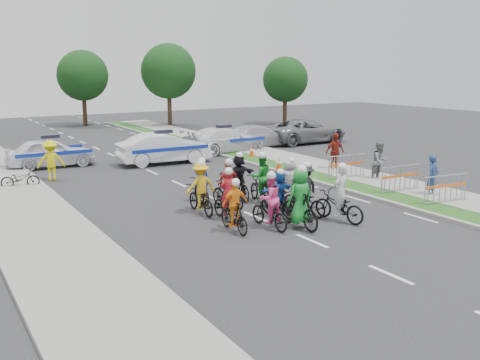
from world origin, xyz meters
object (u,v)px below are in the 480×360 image
rider_9 (228,189)px  cone_1 (252,152)px  spectator_0 (433,176)px  spectator_1 (380,161)px  rider_6 (227,203)px  parked_bike (20,179)px  civilian_suv (306,131)px  barrier_0 (446,190)px  rider_8 (261,184)px  spectator_2 (335,152)px  tree_4 (83,76)px  rider_10 (201,193)px  rider_3 (234,211)px  rider_4 (304,194)px  tree_1 (169,71)px  cone_0 (279,165)px  rider_1 (300,204)px  barrier_1 (400,180)px  barrier_2 (347,167)px  rider_12 (201,187)px  tree_2 (285,80)px  rider_7 (289,187)px  police_car_2 (224,140)px  rider_11 (238,180)px  civilian_sedan (258,136)px  rider_2 (269,207)px  rider_5 (279,197)px  police_car_0 (51,152)px  marshal_hiviz (51,160)px  police_car_1 (164,148)px  rider_0 (339,202)px

rider_9 → cone_1: rider_9 is taller
spectator_0 → spectator_1: (0.45, 3.17, 0.05)m
rider_6 → parked_bike: bearing=-60.6°
civilian_suv → barrier_0: (-5.82, -15.47, -0.22)m
rider_6 → rider_8: size_ratio=0.90×
spectator_2 → tree_4: size_ratio=0.29×
rider_9 → tree_4: 29.99m
rider_10 → parked_bike: (-4.57, 7.36, -0.33)m
rider_3 → rider_9: rider_9 is taller
rider_4 → tree_1: 28.95m
spectator_0 → cone_0: spectator_0 is taller
rider_4 → tree_4: size_ratio=0.30×
rider_1 → barrier_1: 6.44m
barrier_2 → rider_12: bearing=-178.8°
tree_2 → rider_7: bearing=-125.8°
barrier_1 → police_car_2: bearing=93.7°
rider_6 → rider_11: (1.76, 2.20, 0.18)m
rider_11 → civilian_sedan: 13.46m
rider_2 → parked_bike: (-5.60, 9.98, -0.28)m
rider_3 → rider_10: rider_10 is taller
spectator_0 → spectator_2: bearing=72.7°
rider_2 → police_car_2: rider_2 is taller
rider_4 → rider_7: 1.24m
rider_5 → cone_0: size_ratio=2.37×
rider_2 → rider_3: (-1.13, 0.21, -0.02)m
spectator_2 → rider_7: bearing=-142.9°
police_car_0 → civilian_sedan: 12.47m
barrier_2 → cone_1: bearing=94.1°
rider_5 → parked_bike: (-6.56, 9.13, -0.31)m
civilian_sedan → police_car_0: bearing=84.7°
marshal_hiviz → tree_4: (7.47, 21.44, 3.29)m
barrier_2 → spectator_2: bearing=63.3°
rider_7 → spectator_2: spectator_2 is taller
marshal_hiviz → parked_bike: 1.78m
police_car_0 → barrier_0: 18.49m
rider_9 → parked_bike: 9.24m
rider_7 → spectator_2: bearing=-143.1°
tree_2 → rider_12: bearing=-132.5°
rider_1 → police_car_1: bearing=-93.7°
tree_4 → parked_bike: bearing=-111.8°
barrier_2 → barrier_1: bearing=-90.0°
police_car_1 → parked_bike: size_ratio=3.16×
rider_2 → civilian_sedan: rider_2 is taller
rider_0 → tree_2: size_ratio=0.35×
rider_3 → parked_bike: 10.74m
rider_1 → tree_1: bearing=-105.6°
civilian_suv → tree_4: tree_4 is taller
cone_0 → rider_3: bearing=-133.5°
rider_9 → parked_bike: rider_9 is taller
rider_8 → tree_2: tree_2 is taller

